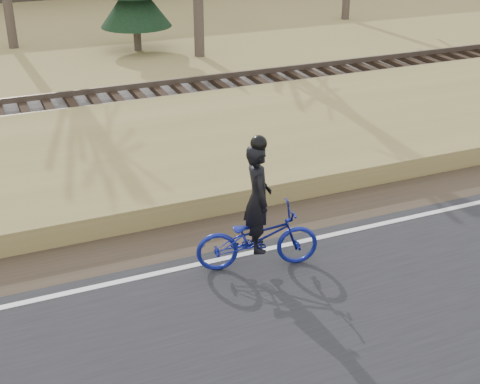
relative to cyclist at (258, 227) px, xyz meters
name	(u,v)px	position (x,y,z in m)	size (l,w,h in m)	color
shoulder	(451,184)	(5.15, 1.42, -0.77)	(120.00, 1.60, 0.04)	#473A2B
embankment	(373,130)	(5.15, 4.42, -0.57)	(120.00, 5.00, 0.44)	#9C854F
ballast	(301,89)	(5.15, 8.22, -0.56)	(120.00, 3.00, 0.45)	slate
railroad	(301,79)	(5.15, 8.22, -0.26)	(120.00, 2.40, 0.29)	black
cyclist	(258,227)	(0.00, 0.00, 0.00)	(2.12, 1.15, 2.30)	navy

